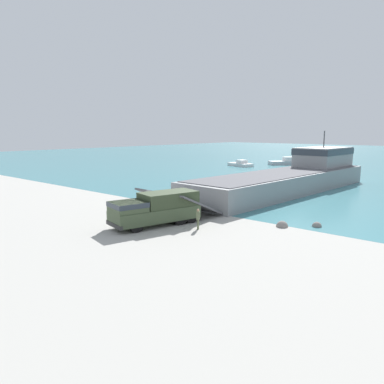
% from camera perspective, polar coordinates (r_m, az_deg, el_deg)
% --- Properties ---
extents(ground_plane, '(240.00, 240.00, 0.00)m').
position_cam_1_polar(ground_plane, '(32.84, -5.86, -4.30)').
color(ground_plane, '#A8A59E').
extents(landing_craft, '(9.25, 37.54, 7.68)m').
position_cam_1_polar(landing_craft, '(50.86, 15.12, 2.44)').
color(landing_craft, gray).
rests_on(landing_craft, ground_plane).
extents(military_truck, '(4.27, 7.87, 2.68)m').
position_cam_1_polar(military_truck, '(30.84, -5.54, -2.48)').
color(military_truck, '#3D4C33').
rests_on(military_truck, ground_plane).
extents(soldier_on_ramp, '(0.45, 0.50, 1.64)m').
position_cam_1_polar(soldier_on_ramp, '(29.54, 0.92, -3.91)').
color(soldier_on_ramp, '#566042').
rests_on(soldier_on_ramp, ground_plane).
extents(moored_boat_a, '(6.97, 7.87, 1.77)m').
position_cam_1_polar(moored_boat_a, '(88.29, 14.25, 4.44)').
color(moored_boat_a, '#B7BABF').
rests_on(moored_boat_a, ground_plane).
extents(moored_boat_c, '(6.46, 4.40, 1.39)m').
position_cam_1_polar(moored_boat_c, '(82.67, 7.44, 4.25)').
color(moored_boat_c, white).
rests_on(moored_boat_c, ground_plane).
extents(mooring_bollard, '(0.37, 0.37, 0.82)m').
position_cam_1_polar(mooring_bollard, '(40.34, -6.03, -1.09)').
color(mooring_bollard, '#333338').
rests_on(mooring_bollard, ground_plane).
extents(shoreline_rock_a, '(1.38, 1.38, 1.38)m').
position_cam_1_polar(shoreline_rock_a, '(43.11, -7.08, -1.03)').
color(shoreline_rock_a, '#66605B').
rests_on(shoreline_rock_a, ground_plane).
extents(shoreline_rock_b, '(0.79, 0.79, 0.79)m').
position_cam_1_polar(shoreline_rock_b, '(32.18, 18.48, -5.03)').
color(shoreline_rock_b, gray).
rests_on(shoreline_rock_b, ground_plane).
extents(shoreline_rock_c, '(0.97, 0.97, 0.97)m').
position_cam_1_polar(shoreline_rock_c, '(41.82, -5.47, -1.33)').
color(shoreline_rock_c, '#66605B').
rests_on(shoreline_rock_c, ground_plane).
extents(shoreline_rock_d, '(0.97, 0.97, 0.97)m').
position_cam_1_polar(shoreline_rock_d, '(31.36, 13.56, -5.17)').
color(shoreline_rock_d, gray).
rests_on(shoreline_rock_d, ground_plane).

